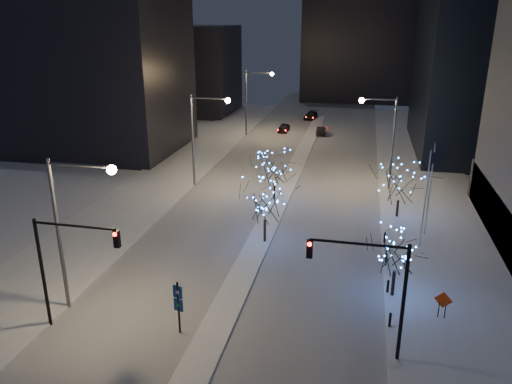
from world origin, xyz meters
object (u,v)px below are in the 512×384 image
(holiday_tree_median_near, at_px, (265,200))
(car_mid, at_px, (321,131))
(holiday_tree_plaza_far, at_px, (400,183))
(street_lamp_east, at_px, (385,131))
(traffic_signal_west, at_px, (64,257))
(street_lamp_w_near, at_px, (72,215))
(street_lamp_w_far, at_px, (253,94))
(car_near, at_px, (284,128))
(holiday_tree_median_far, at_px, (275,168))
(holiday_tree_plaza_near, at_px, (396,253))
(car_far, at_px, (311,115))
(wayfinding_sign, at_px, (178,302))
(traffic_signal_east, at_px, (374,281))
(construction_sign, at_px, (443,302))
(street_lamp_w_mid, at_px, (202,128))

(holiday_tree_median_near, bearing_deg, car_mid, 88.60)
(holiday_tree_plaza_far, bearing_deg, street_lamp_east, 99.97)
(traffic_signal_west, bearing_deg, street_lamp_w_near, 103.96)
(street_lamp_w_far, relative_size, car_near, 2.61)
(street_lamp_w_near, height_order, holiday_tree_median_far, street_lamp_w_near)
(street_lamp_w_near, relative_size, holiday_tree_plaza_near, 2.17)
(street_lamp_w_far, bearing_deg, car_far, 63.87)
(traffic_signal_west, xyz_separation_m, wayfinding_sign, (6.44, 0.92, -2.67))
(car_far, height_order, holiday_tree_plaza_near, holiday_tree_plaza_near)
(traffic_signal_east, bearing_deg, car_mid, 97.84)
(street_lamp_east, xyz_separation_m, traffic_signal_east, (-1.14, -29.00, -1.69))
(street_lamp_w_near, relative_size, construction_sign, 5.54)
(holiday_tree_median_near, bearing_deg, car_far, 92.16)
(traffic_signal_west, distance_m, holiday_tree_median_far, 25.43)
(street_lamp_w_near, distance_m, street_lamp_w_far, 50.00)
(street_lamp_w_near, distance_m, car_far, 65.85)
(car_mid, bearing_deg, holiday_tree_median_far, 86.10)
(holiday_tree_plaza_near, bearing_deg, traffic_signal_east, -103.07)
(street_lamp_east, xyz_separation_m, car_far, (-11.58, 37.16, -5.78))
(holiday_tree_median_far, xyz_separation_m, wayfinding_sign, (-1.50, -23.21, -1.43))
(traffic_signal_west, relative_size, car_near, 1.82)
(traffic_signal_west, height_order, holiday_tree_plaza_near, traffic_signal_west)
(traffic_signal_west, relative_size, car_mid, 1.78)
(street_lamp_w_far, height_order, holiday_tree_plaza_far, street_lamp_w_far)
(street_lamp_w_near, xyz_separation_m, car_mid, (10.44, 53.06, -5.85))
(street_lamp_east, height_order, traffic_signal_west, street_lamp_east)
(car_mid, distance_m, construction_sign, 50.86)
(car_far, xyz_separation_m, construction_sign, (14.85, -61.56, 0.57))
(traffic_signal_east, xyz_separation_m, holiday_tree_median_near, (-8.44, 13.20, -0.99))
(street_lamp_w_mid, height_order, wayfinding_sign, street_lamp_w_mid)
(holiday_tree_plaza_near, bearing_deg, traffic_signal_west, -157.82)
(street_lamp_w_far, relative_size, traffic_signal_east, 1.43)
(car_mid, height_order, holiday_tree_plaza_far, holiday_tree_plaza_far)
(street_lamp_w_far, relative_size, holiday_tree_median_far, 1.93)
(street_lamp_w_far, bearing_deg, holiday_tree_median_far, -73.16)
(street_lamp_w_near, distance_m, construction_sign, 23.18)
(street_lamp_w_far, relative_size, traffic_signal_west, 1.43)
(street_lamp_w_mid, distance_m, holiday_tree_median_near, 16.14)
(street_lamp_w_mid, height_order, holiday_tree_plaza_near, street_lamp_w_mid)
(wayfinding_sign, bearing_deg, car_mid, 100.33)
(traffic_signal_west, height_order, car_mid, traffic_signal_west)
(street_lamp_w_near, distance_m, car_mid, 54.39)
(holiday_tree_plaza_near, xyz_separation_m, holiday_tree_plaza_far, (0.97, 14.38, 0.21))
(car_mid, distance_m, wayfinding_sign, 54.28)
(street_lamp_east, distance_m, holiday_tree_plaza_far, 8.57)
(holiday_tree_median_near, relative_size, holiday_tree_median_far, 1.14)
(construction_sign, bearing_deg, traffic_signal_east, -119.59)
(traffic_signal_east, bearing_deg, street_lamp_w_mid, 124.51)
(car_mid, xyz_separation_m, holiday_tree_plaza_far, (9.97, -32.96, 2.78))
(holiday_tree_median_near, height_order, holiday_tree_plaza_far, holiday_tree_median_near)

